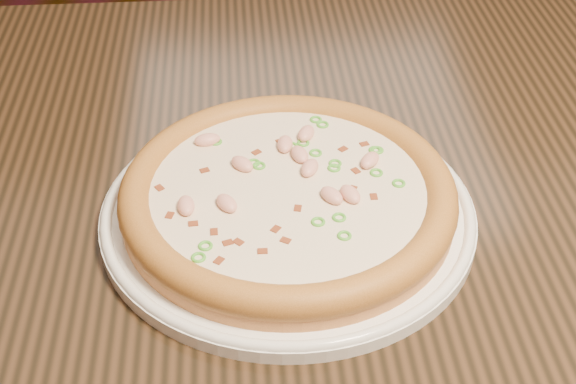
{
  "coord_description": "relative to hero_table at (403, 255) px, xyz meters",
  "views": [
    {
      "loc": [
        -0.37,
        -1.34,
        1.21
      ],
      "look_at": [
        -0.33,
        -0.8,
        0.78
      ],
      "focal_mm": 50.0,
      "sensor_mm": 36.0,
      "label": 1
    }
  ],
  "objects": [
    {
      "name": "pizza",
      "position": [
        -0.12,
        -0.05,
        0.13
      ],
      "size": [
        0.29,
        0.29,
        0.03
      ],
      "color": "#CE864B",
      "rests_on": "plate"
    },
    {
      "name": "hero_table",
      "position": [
        0.0,
        0.0,
        0.0
      ],
      "size": [
        1.2,
        0.8,
        0.75
      ],
      "color": "black",
      "rests_on": "ground"
    },
    {
      "name": "ground",
      "position": [
        0.21,
        0.75,
        -0.65
      ],
      "size": [
        9.0,
        9.0,
        0.0
      ],
      "primitive_type": "plane",
      "color": "black"
    },
    {
      "name": "plate",
      "position": [
        -0.12,
        -0.05,
        0.11
      ],
      "size": [
        0.32,
        0.32,
        0.02
      ],
      "color": "white",
      "rests_on": "hero_table"
    }
  ]
}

